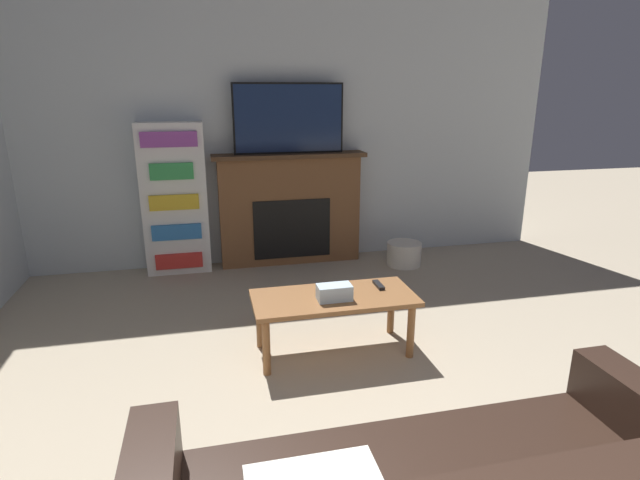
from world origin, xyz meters
name	(u,v)px	position (x,y,z in m)	size (l,w,h in m)	color
wall_back	(274,127)	(0.00, 4.49, 1.35)	(5.75, 0.06, 2.70)	silver
fireplace	(290,208)	(0.12, 4.35, 0.56)	(1.50, 0.28, 1.11)	brown
tv	(289,119)	(0.12, 4.33, 1.44)	(1.06, 0.03, 0.66)	black
coffee_table	(334,303)	(0.08, 2.45, 0.35)	(1.07, 0.48, 0.41)	brown
tissue_box	(334,292)	(0.07, 2.39, 0.46)	(0.22, 0.12, 0.10)	silver
remote_control	(379,285)	(0.42, 2.54, 0.42)	(0.04, 0.15, 0.02)	black
bookshelf	(175,199)	(-0.98, 4.33, 0.71)	(0.60, 0.29, 1.42)	white
storage_basket	(404,254)	(1.21, 3.98, 0.12)	(0.34, 0.34, 0.23)	silver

